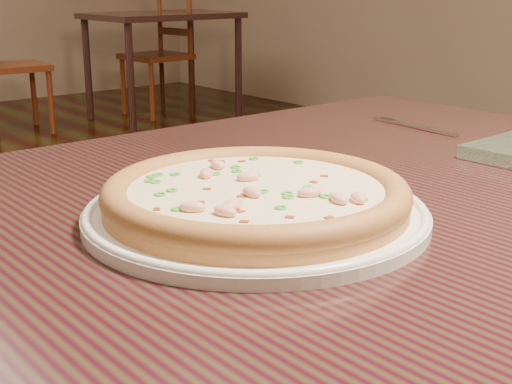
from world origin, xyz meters
TOP-DOWN VIEW (x-y plane):
  - hero_table at (0.12, -0.80)m, footprint 1.20×0.80m
  - plate at (0.00, -0.85)m, footprint 0.35×0.35m
  - pizza at (0.00, -0.85)m, footprint 0.31×0.31m
  - fork at (0.50, -0.66)m, footprint 0.03×0.18m
  - bg_table_right at (2.37, 3.03)m, footprint 1.00×0.70m
  - chair_c at (1.28, 3.23)m, footprint 0.46×0.46m
  - chair_d at (2.46, 3.18)m, footprint 0.45×0.45m

SIDE VIEW (x-z plane):
  - chair_c at x=1.28m, z-range -0.04..0.91m
  - chair_d at x=2.46m, z-range -0.04..0.91m
  - hero_table at x=0.12m, z-range 0.28..1.03m
  - bg_table_right at x=2.37m, z-range 0.28..1.03m
  - fork at x=0.50m, z-range 0.75..0.75m
  - plate at x=0.00m, z-range 0.75..0.77m
  - pizza at x=0.00m, z-range 0.76..0.79m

